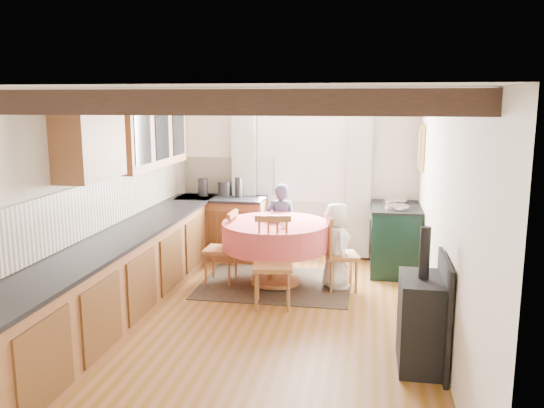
% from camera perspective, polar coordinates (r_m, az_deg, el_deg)
% --- Properties ---
extents(floor, '(3.60, 5.50, 0.00)m').
position_cam_1_polar(floor, '(5.94, -1.37, -12.39)').
color(floor, '#945F37').
rests_on(floor, ground).
extents(ceiling, '(3.60, 5.50, 0.00)m').
position_cam_1_polar(ceiling, '(5.47, -1.48, 11.42)').
color(ceiling, white).
rests_on(ceiling, ground).
extents(wall_back, '(3.60, 0.00, 2.40)m').
position_cam_1_polar(wall_back, '(8.26, 2.34, 2.79)').
color(wall_back, silver).
rests_on(wall_back, ground).
extents(wall_front, '(3.60, 0.00, 2.40)m').
position_cam_1_polar(wall_front, '(3.04, -11.88, -11.25)').
color(wall_front, silver).
rests_on(wall_front, ground).
extents(wall_left, '(0.00, 5.50, 2.40)m').
position_cam_1_polar(wall_left, '(6.19, -17.98, -0.36)').
color(wall_left, silver).
rests_on(wall_left, ground).
extents(wall_right, '(0.00, 5.50, 2.40)m').
position_cam_1_polar(wall_right, '(5.53, 17.21, -1.59)').
color(wall_right, silver).
rests_on(wall_right, ground).
extents(beam_a, '(3.60, 0.16, 0.16)m').
position_cam_1_polar(beam_a, '(3.53, -8.01, 10.32)').
color(beam_a, '#321E16').
rests_on(beam_a, ceiling).
extents(beam_b, '(3.60, 0.16, 0.16)m').
position_cam_1_polar(beam_b, '(4.50, -4.04, 10.44)').
color(beam_b, '#321E16').
rests_on(beam_b, ceiling).
extents(beam_c, '(3.60, 0.16, 0.16)m').
position_cam_1_polar(beam_c, '(5.47, -1.47, 10.48)').
color(beam_c, '#321E16').
rests_on(beam_c, ceiling).
extents(beam_d, '(3.60, 0.16, 0.16)m').
position_cam_1_polar(beam_d, '(6.46, 0.31, 10.50)').
color(beam_d, '#321E16').
rests_on(beam_d, ceiling).
extents(beam_e, '(3.60, 0.16, 0.16)m').
position_cam_1_polar(beam_e, '(7.44, 1.63, 10.51)').
color(beam_e, '#321E16').
rests_on(beam_e, ceiling).
extents(splash_left, '(0.02, 4.50, 0.55)m').
position_cam_1_polar(splash_left, '(6.44, -16.59, 0.14)').
color(splash_left, beige).
rests_on(splash_left, wall_left).
extents(splash_back, '(1.40, 0.02, 0.55)m').
position_cam_1_polar(splash_back, '(8.43, -4.43, 2.93)').
color(splash_back, beige).
rests_on(splash_back, wall_back).
extents(base_cabinet_left, '(0.60, 5.30, 0.88)m').
position_cam_1_polar(base_cabinet_left, '(6.24, -15.13, -7.32)').
color(base_cabinet_left, brown).
rests_on(base_cabinet_left, floor).
extents(base_cabinet_back, '(1.30, 0.60, 0.88)m').
position_cam_1_polar(base_cabinet_back, '(8.32, -5.17, -2.52)').
color(base_cabinet_back, brown).
rests_on(base_cabinet_back, floor).
extents(worktop_left, '(0.64, 5.30, 0.04)m').
position_cam_1_polar(worktop_left, '(6.11, -15.16, -3.22)').
color(worktop_left, black).
rests_on(worktop_left, base_cabinet_left).
extents(worktop_back, '(1.30, 0.64, 0.04)m').
position_cam_1_polar(worktop_back, '(8.20, -5.26, 0.58)').
color(worktop_back, black).
rests_on(worktop_back, base_cabinet_back).
extents(wall_cabinet_glass, '(0.34, 1.80, 0.90)m').
position_cam_1_polar(wall_cabinet_glass, '(7.11, -12.58, 7.36)').
color(wall_cabinet_glass, brown).
rests_on(wall_cabinet_glass, wall_left).
extents(wall_cabinet_solid, '(0.34, 0.90, 0.70)m').
position_cam_1_polar(wall_cabinet_solid, '(5.76, -18.26, 5.88)').
color(wall_cabinet_solid, brown).
rests_on(wall_cabinet_solid, wall_left).
extents(window_frame, '(1.34, 0.03, 1.54)m').
position_cam_1_polar(window_frame, '(8.19, 3.05, 5.53)').
color(window_frame, white).
rests_on(window_frame, wall_back).
extents(window_pane, '(1.20, 0.01, 1.40)m').
position_cam_1_polar(window_pane, '(8.20, 3.05, 5.53)').
color(window_pane, white).
rests_on(window_pane, wall_back).
extents(curtain_left, '(0.35, 0.10, 2.10)m').
position_cam_1_polar(curtain_left, '(8.31, -2.89, 2.13)').
color(curtain_left, beige).
rests_on(curtain_left, wall_back).
extents(curtain_right, '(0.35, 0.10, 2.10)m').
position_cam_1_polar(curtain_right, '(8.11, 8.92, 1.81)').
color(curtain_right, beige).
rests_on(curtain_right, wall_back).
extents(curtain_rod, '(2.00, 0.03, 0.03)m').
position_cam_1_polar(curtain_rod, '(8.07, 3.02, 9.72)').
color(curtain_rod, black).
rests_on(curtain_rod, wall_back).
extents(wall_picture, '(0.04, 0.50, 0.60)m').
position_cam_1_polar(wall_picture, '(7.72, 15.11, 5.62)').
color(wall_picture, gold).
rests_on(wall_picture, wall_right).
extents(wall_plate, '(0.30, 0.02, 0.30)m').
position_cam_1_polar(wall_plate, '(8.11, 9.76, 6.05)').
color(wall_plate, silver).
rests_on(wall_plate, wall_back).
extents(rug, '(1.91, 1.48, 0.01)m').
position_cam_1_polar(rug, '(7.18, 0.37, -8.23)').
color(rug, '#4D4333').
rests_on(rug, floor).
extents(dining_table, '(1.35, 1.35, 0.82)m').
position_cam_1_polar(dining_table, '(7.06, 0.37, -5.13)').
color(dining_table, '#D94A45').
rests_on(dining_table, floor).
extents(chair_near, '(0.51, 0.53, 1.03)m').
position_cam_1_polar(chair_near, '(6.29, 0.06, -6.07)').
color(chair_near, '#9D6037').
rests_on(chair_near, floor).
extents(chair_left, '(0.43, 0.41, 0.95)m').
position_cam_1_polar(chair_left, '(7.15, -5.32, -4.42)').
color(chair_left, '#9D6037').
rests_on(chair_left, floor).
extents(chair_right, '(0.51, 0.49, 0.94)m').
position_cam_1_polar(chair_right, '(6.92, 7.18, -4.98)').
color(chair_right, '#9D6037').
rests_on(chair_right, floor).
extents(aga_range, '(0.66, 1.01, 0.93)m').
position_cam_1_polar(aga_range, '(7.79, 12.54, -3.43)').
color(aga_range, black).
rests_on(aga_range, floor).
extents(cast_iron_stove, '(0.38, 0.63, 1.27)m').
position_cam_1_polar(cast_iron_stove, '(5.05, 15.22, -9.30)').
color(cast_iron_stove, black).
rests_on(cast_iron_stove, floor).
extents(child_far, '(0.47, 0.34, 1.20)m').
position_cam_1_polar(child_far, '(7.75, 0.91, -2.25)').
color(child_far, '#31354E').
rests_on(child_far, floor).
extents(child_right, '(0.50, 0.61, 1.09)m').
position_cam_1_polar(child_right, '(6.94, 6.63, -4.31)').
color(child_right, white).
rests_on(child_right, floor).
extents(bowl_a, '(0.31, 0.31, 0.06)m').
position_cam_1_polar(bowl_a, '(6.97, 0.23, -1.63)').
color(bowl_a, silver).
rests_on(bowl_a, dining_table).
extents(bowl_b, '(0.20, 0.20, 0.06)m').
position_cam_1_polar(bowl_b, '(6.94, 0.49, -1.66)').
color(bowl_b, silver).
rests_on(bowl_b, dining_table).
extents(cup, '(0.11, 0.11, 0.08)m').
position_cam_1_polar(cup, '(6.64, 1.20, -2.13)').
color(cup, silver).
rests_on(cup, dining_table).
extents(canister_tall, '(0.15, 0.15, 0.26)m').
position_cam_1_polar(canister_tall, '(8.33, -7.11, 1.73)').
color(canister_tall, '#262628').
rests_on(canister_tall, worktop_back).
extents(canister_wide, '(0.19, 0.19, 0.21)m').
position_cam_1_polar(canister_wide, '(8.32, -4.91, 1.61)').
color(canister_wide, '#262628').
rests_on(canister_wide, worktop_back).
extents(canister_slim, '(0.11, 0.11, 0.29)m').
position_cam_1_polar(canister_slim, '(8.15, -3.46, 1.72)').
color(canister_slim, '#262628').
rests_on(canister_slim, worktop_back).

